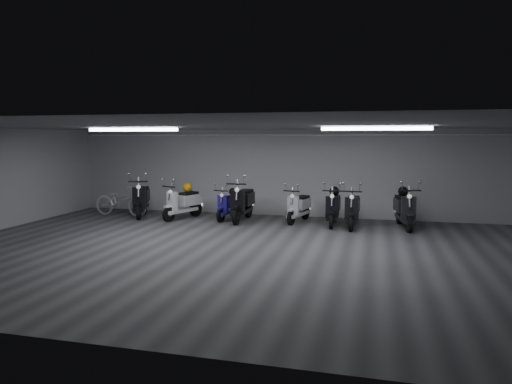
% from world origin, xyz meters
% --- Properties ---
extents(floor, '(14.00, 10.00, 0.01)m').
position_xyz_m(floor, '(0.00, 0.00, -0.01)').
color(floor, '#3B3C3E').
rests_on(floor, ground).
extents(ceiling, '(14.00, 10.00, 0.01)m').
position_xyz_m(ceiling, '(0.00, 0.00, 2.80)').
color(ceiling, slate).
rests_on(ceiling, ground).
extents(back_wall, '(14.00, 0.01, 2.80)m').
position_xyz_m(back_wall, '(0.00, 5.00, 1.40)').
color(back_wall, '#ABABAE').
rests_on(back_wall, ground).
extents(front_wall, '(14.00, 0.01, 2.80)m').
position_xyz_m(front_wall, '(0.00, -5.00, 1.40)').
color(front_wall, '#ABABAE').
rests_on(front_wall, ground).
extents(fluor_strip_left, '(2.40, 0.18, 0.08)m').
position_xyz_m(fluor_strip_left, '(-3.00, 1.00, 2.74)').
color(fluor_strip_left, white).
rests_on(fluor_strip_left, ceiling).
extents(fluor_strip_right, '(2.40, 0.18, 0.08)m').
position_xyz_m(fluor_strip_right, '(3.00, 1.00, 2.74)').
color(fluor_strip_right, white).
rests_on(fluor_strip_right, ceiling).
extents(conduit, '(13.60, 0.05, 0.05)m').
position_xyz_m(conduit, '(0.00, 4.92, 2.62)').
color(conduit, white).
rests_on(conduit, back_wall).
extents(scooter_1, '(1.32, 2.10, 1.49)m').
position_xyz_m(scooter_1, '(-4.25, 3.67, 0.74)').
color(scooter_1, black).
rests_on(scooter_1, floor).
extents(scooter_2, '(1.20, 1.88, 1.33)m').
position_xyz_m(scooter_2, '(-2.78, 3.56, 0.67)').
color(scooter_2, white).
rests_on(scooter_2, floor).
extents(scooter_4, '(0.84, 1.67, 1.18)m').
position_xyz_m(scooter_4, '(-1.34, 3.84, 0.59)').
color(scooter_4, navy).
rests_on(scooter_4, floor).
extents(scooter_5, '(0.68, 2.01, 1.49)m').
position_xyz_m(scooter_5, '(-0.86, 3.66, 0.75)').
color(scooter_5, black).
rests_on(scooter_5, floor).
extents(scooter_6, '(0.94, 1.75, 1.24)m').
position_xyz_m(scooter_6, '(0.83, 3.90, 0.62)').
color(scooter_6, silver).
rests_on(scooter_6, floor).
extents(scooter_7, '(0.61, 1.79, 1.33)m').
position_xyz_m(scooter_7, '(1.88, 3.68, 0.67)').
color(scooter_7, black).
rests_on(scooter_7, floor).
extents(scooter_8, '(0.65, 1.84, 1.36)m').
position_xyz_m(scooter_8, '(2.44, 3.47, 0.68)').
color(scooter_8, black).
rests_on(scooter_8, floor).
extents(scooter_9, '(0.91, 1.97, 1.41)m').
position_xyz_m(scooter_9, '(3.85, 3.71, 0.71)').
color(scooter_9, black).
rests_on(scooter_9, floor).
extents(bicycle, '(1.98, 0.88, 1.24)m').
position_xyz_m(bicycle, '(-4.95, 3.59, 0.62)').
color(bicycle, silver).
rests_on(bicycle, floor).
extents(helmet_0, '(0.28, 0.28, 0.28)m').
position_xyz_m(helmet_0, '(3.81, 3.97, 1.02)').
color(helmet_0, black).
rests_on(helmet_0, scooter_9).
extents(helmet_1, '(0.29, 0.29, 0.29)m').
position_xyz_m(helmet_1, '(1.87, 3.92, 0.97)').
color(helmet_1, black).
rests_on(helmet_1, scooter_7).
extents(helmet_2, '(0.24, 0.24, 0.24)m').
position_xyz_m(helmet_2, '(-1.29, 4.05, 0.85)').
color(helmet_2, black).
rests_on(helmet_2, scooter_4).
extents(helmet_3, '(0.29, 0.29, 0.29)m').
position_xyz_m(helmet_3, '(-2.69, 3.79, 0.97)').
color(helmet_3, orange).
rests_on(helmet_3, scooter_2).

